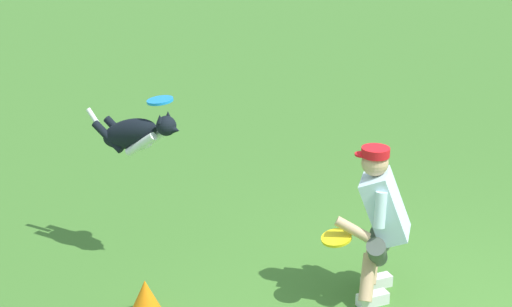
% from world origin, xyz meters
% --- Properties ---
extents(person, '(0.71, 0.60, 1.29)m').
position_xyz_m(person, '(0.24, -0.86, 0.70)').
color(person, silver).
rests_on(person, ground_plane).
extents(dog, '(0.66, 0.87, 0.47)m').
position_xyz_m(dog, '(1.84, -2.31, 1.17)').
color(dog, black).
extents(frisbee_flying, '(0.28, 0.28, 0.06)m').
position_xyz_m(frisbee_flying, '(1.62, -2.19, 1.47)').
color(frisbee_flying, '#1987DD').
extents(frisbee_held, '(0.25, 0.25, 0.08)m').
position_xyz_m(frisbee_held, '(0.63, -0.86, 0.61)').
color(frisbee_held, yellow).
rests_on(frisbee_held, person).
extents(training_cone, '(0.26, 0.26, 0.29)m').
position_xyz_m(training_cone, '(2.04, -1.34, 0.14)').
color(training_cone, orange).
rests_on(training_cone, ground_plane).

